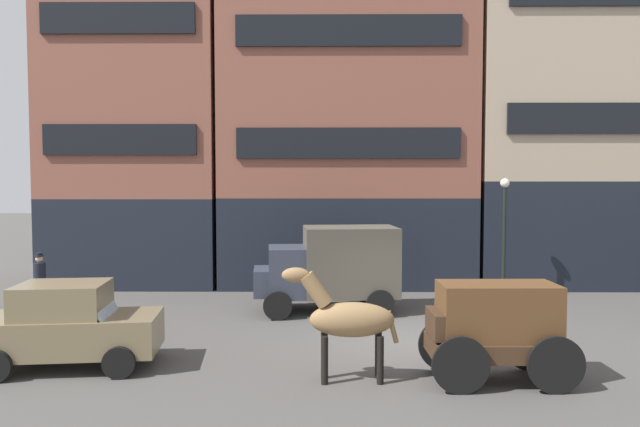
% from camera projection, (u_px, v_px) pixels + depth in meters
% --- Properties ---
extents(ground_plane, '(120.00, 120.00, 0.00)m').
position_uv_depth(ground_plane, '(411.00, 341.00, 14.71)').
color(ground_plane, '#4C4947').
extents(building_far_left, '(7.06, 6.68, 12.44)m').
position_uv_depth(building_far_left, '(146.00, 127.00, 24.04)').
color(building_far_left, black).
rests_on(building_far_left, ground_plane).
extents(building_center_left, '(10.04, 6.68, 11.83)m').
position_uv_depth(building_center_left, '(345.00, 134.00, 23.99)').
color(building_center_left, black).
rests_on(building_center_left, ground_plane).
extents(building_center_right, '(9.70, 6.68, 13.47)m').
position_uv_depth(building_center_right, '(578.00, 114.00, 23.87)').
color(building_center_right, black).
rests_on(building_center_right, ground_plane).
extents(cargo_wagon, '(2.92, 1.55, 1.98)m').
position_uv_depth(cargo_wagon, '(495.00, 325.00, 11.65)').
color(cargo_wagon, '#3D2819').
rests_on(cargo_wagon, ground_plane).
extents(draft_horse, '(2.34, 0.63, 2.30)m').
position_uv_depth(draft_horse, '(347.00, 318.00, 11.67)').
color(draft_horse, '#937047').
rests_on(draft_horse, ground_plane).
extents(delivery_truck_far, '(4.49, 2.48, 2.62)m').
position_uv_depth(delivery_truck_far, '(331.00, 266.00, 17.94)').
color(delivery_truck_far, '#333847').
rests_on(delivery_truck_far, ground_plane).
extents(sedan_dark, '(3.85, 2.18, 1.83)m').
position_uv_depth(sedan_dark, '(69.00, 326.00, 12.55)').
color(sedan_dark, '#7A6B4C').
rests_on(sedan_dark, ground_plane).
extents(pedestrian_officer, '(0.51, 0.51, 1.79)m').
position_uv_depth(pedestrian_officer, '(40.00, 279.00, 18.24)').
color(pedestrian_officer, black).
rests_on(pedestrian_officer, ground_plane).
extents(streetlamp_curbside, '(0.32, 0.32, 4.12)m').
position_uv_depth(streetlamp_curbside, '(504.00, 221.00, 19.89)').
color(streetlamp_curbside, black).
rests_on(streetlamp_curbside, ground_plane).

